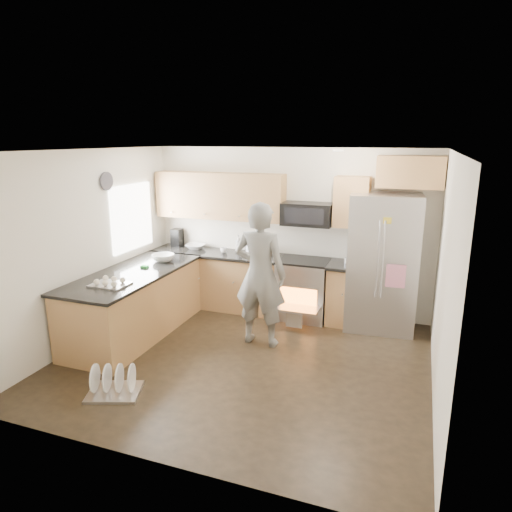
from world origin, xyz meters
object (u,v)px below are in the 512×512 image
at_px(stove_range, 304,276).
at_px(person, 260,275).
at_px(refrigerator, 382,262).
at_px(dish_rack, 114,386).

xyz_separation_m(stove_range, person, (-0.33, -1.12, 0.30)).
distance_m(refrigerator, dish_rack, 3.97).
relative_size(stove_range, person, 0.92).
height_order(stove_range, refrigerator, refrigerator).
distance_m(person, dish_rack, 2.26).
bearing_deg(person, refrigerator, -141.63).
bearing_deg(refrigerator, person, -147.40).
height_order(refrigerator, person, refrigerator).
relative_size(refrigerator, dish_rack, 2.92).
distance_m(stove_range, refrigerator, 1.19).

